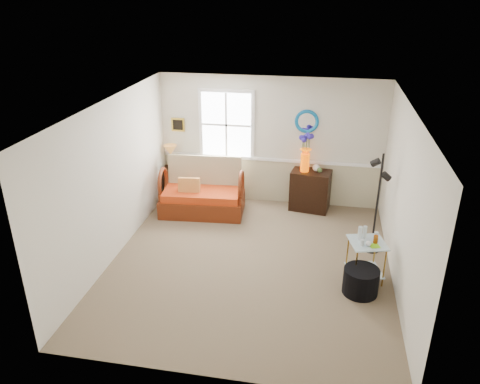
% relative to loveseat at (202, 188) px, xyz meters
% --- Properties ---
extents(floor, '(4.50, 5.00, 0.01)m').
position_rel_loveseat_xyz_m(floor, '(1.24, -1.69, -0.53)').
color(floor, '#827258').
rests_on(floor, ground).
extents(ceiling, '(4.50, 5.00, 0.01)m').
position_rel_loveseat_xyz_m(ceiling, '(1.24, -1.69, 2.07)').
color(ceiling, white).
rests_on(ceiling, walls).
extents(walls, '(4.51, 5.01, 2.60)m').
position_rel_loveseat_xyz_m(walls, '(1.24, -1.69, 0.77)').
color(walls, silver).
rests_on(walls, floor).
extents(wainscot, '(4.46, 0.02, 0.90)m').
position_rel_loveseat_xyz_m(wainscot, '(1.24, 0.79, -0.08)').
color(wainscot, '#BBB28E').
rests_on(wainscot, walls).
extents(chair_rail, '(4.46, 0.04, 0.06)m').
position_rel_loveseat_xyz_m(chair_rail, '(1.24, 0.78, 0.39)').
color(chair_rail, white).
rests_on(chair_rail, walls).
extents(window, '(1.14, 0.06, 1.44)m').
position_rel_loveseat_xyz_m(window, '(0.34, 0.78, 1.07)').
color(window, white).
rests_on(window, walls).
extents(picture, '(0.28, 0.03, 0.28)m').
position_rel_loveseat_xyz_m(picture, '(-0.68, 0.79, 1.02)').
color(picture, gold).
rests_on(picture, walls).
extents(mirror, '(0.47, 0.07, 0.47)m').
position_rel_loveseat_xyz_m(mirror, '(1.94, 0.79, 1.22)').
color(mirror, '#1C9ACB').
rests_on(mirror, walls).
extents(loveseat, '(1.68, 1.04, 1.06)m').
position_rel_loveseat_xyz_m(loveseat, '(0.00, 0.00, 0.00)').
color(loveseat, '#68230B').
rests_on(loveseat, floor).
extents(throw_pillow, '(0.43, 0.16, 0.42)m').
position_rel_loveseat_xyz_m(throw_pillow, '(-0.22, -0.14, 0.03)').
color(throw_pillow, '#CD521B').
rests_on(throw_pillow, loveseat).
extents(lamp_stand, '(0.43, 0.43, 0.66)m').
position_rel_loveseat_xyz_m(lamp_stand, '(-0.79, 0.61, -0.20)').
color(lamp_stand, black).
rests_on(lamp_stand, floor).
extents(table_lamp, '(0.29, 0.29, 0.49)m').
position_rel_loveseat_xyz_m(table_lamp, '(-0.83, 0.63, 0.38)').
color(table_lamp, '#B7722F').
rests_on(table_lamp, lamp_stand).
extents(potted_plant, '(0.34, 0.37, 0.28)m').
position_rel_loveseat_xyz_m(potted_plant, '(-0.64, 0.62, 0.27)').
color(potted_plant, '#436031').
rests_on(potted_plant, lamp_stand).
extents(cabinet, '(0.82, 0.60, 0.81)m').
position_rel_loveseat_xyz_m(cabinet, '(2.10, 0.54, -0.12)').
color(cabinet, black).
rests_on(cabinet, floor).
extents(flower_vase, '(0.26, 0.26, 0.77)m').
position_rel_loveseat_xyz_m(flower_vase, '(1.96, 0.52, 0.67)').
color(flower_vase, '#E34E00').
rests_on(flower_vase, cabinet).
extents(side_table, '(0.63, 0.63, 0.65)m').
position_rel_loveseat_xyz_m(side_table, '(3.04, -1.81, -0.20)').
color(side_table, '#A0711F').
rests_on(side_table, floor).
extents(tabletop_items, '(0.45, 0.45, 0.22)m').
position_rel_loveseat_xyz_m(tabletop_items, '(3.05, -1.81, 0.23)').
color(tabletop_items, silver).
rests_on(tabletop_items, side_table).
extents(floor_lamp, '(0.31, 0.31, 1.76)m').
position_rel_loveseat_xyz_m(floor_lamp, '(3.23, -0.91, 0.35)').
color(floor_lamp, black).
rests_on(floor_lamp, floor).
extents(ottoman, '(0.69, 0.69, 0.40)m').
position_rel_loveseat_xyz_m(ottoman, '(2.97, -2.19, -0.33)').
color(ottoman, black).
rests_on(ottoman, floor).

